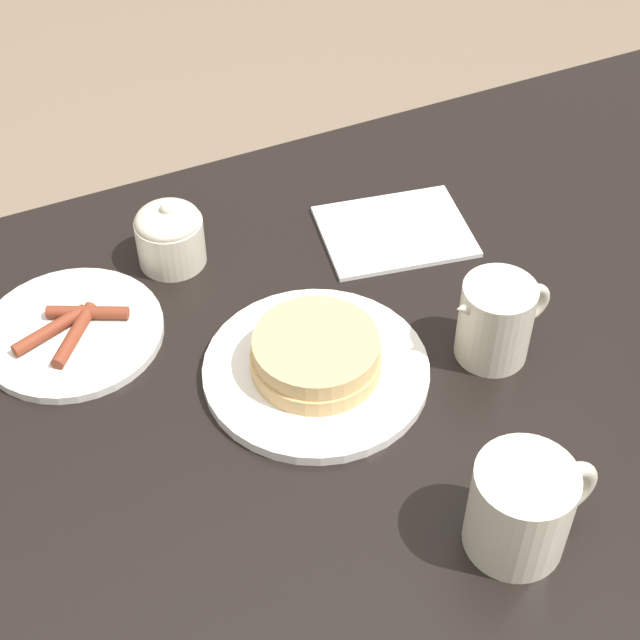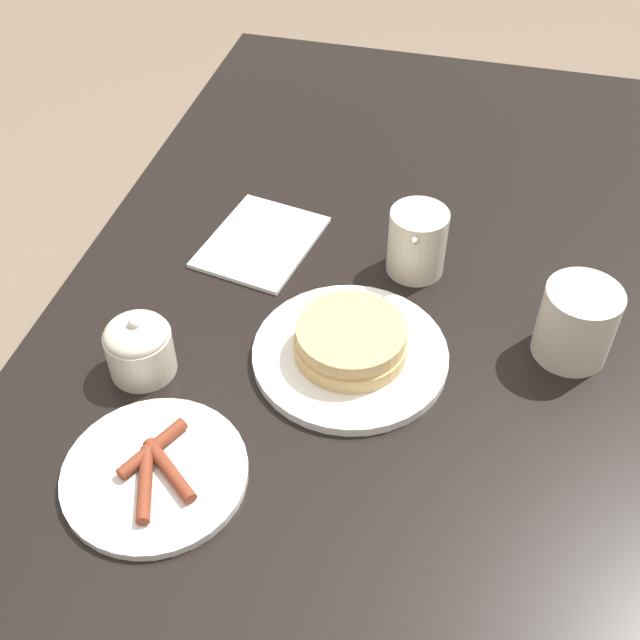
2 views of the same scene
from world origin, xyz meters
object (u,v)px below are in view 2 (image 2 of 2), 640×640
at_px(pancake_plate, 350,347).
at_px(napkin, 261,242).
at_px(creamer_pitcher, 417,240).
at_px(coffee_mug, 577,320).
at_px(side_plate_bacon, 155,473).
at_px(sugar_bowl, 139,347).

distance_m(pancake_plate, napkin, 0.24).
distance_m(pancake_plate, creamer_pitcher, 0.19).
bearing_deg(coffee_mug, pancake_plate, 107.65).
xyz_separation_m(coffee_mug, creamer_pitcher, (0.10, 0.20, -0.00)).
bearing_deg(side_plate_bacon, coffee_mug, -54.50).
xyz_separation_m(coffee_mug, napkin, (0.10, 0.42, -0.05)).
bearing_deg(sugar_bowl, napkin, -14.16).
xyz_separation_m(sugar_bowl, napkin, (0.25, -0.06, -0.03)).
xyz_separation_m(coffee_mug, sugar_bowl, (-0.16, 0.48, -0.01)).
relative_size(pancake_plate, sugar_bowl, 2.83).
bearing_deg(coffee_mug, creamer_pitcher, 64.07).
height_order(side_plate_bacon, coffee_mug, coffee_mug).
relative_size(side_plate_bacon, sugar_bowl, 2.37).
height_order(coffee_mug, sugar_bowl, coffee_mug).
distance_m(coffee_mug, creamer_pitcher, 0.23).
bearing_deg(sugar_bowl, side_plate_bacon, -152.38).
height_order(side_plate_bacon, napkin, side_plate_bacon).
bearing_deg(coffee_mug, sugar_bowl, 107.97).
height_order(pancake_plate, side_plate_bacon, pancake_plate).
xyz_separation_m(side_plate_bacon, creamer_pitcher, (0.39, -0.21, 0.04)).
xyz_separation_m(pancake_plate, sugar_bowl, (-0.08, 0.23, 0.02)).
bearing_deg(coffee_mug, side_plate_bacon, 125.50).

